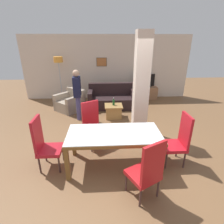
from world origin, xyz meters
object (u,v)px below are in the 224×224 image
at_px(dining_chair_far_left, 93,124).
at_px(armchair, 71,103).
at_px(dining_chair_head_left, 45,143).
at_px(dining_chair_head_right, 179,139).
at_px(tv_screen, 145,81).
at_px(standing_person, 77,92).
at_px(coffee_table, 114,111).
at_px(tv_stand, 144,93).
at_px(dining_table, 114,139).
at_px(floor_lamp, 59,64).
at_px(dining_chair_near_right, 147,170).
at_px(sofa, 112,99).
at_px(bottle, 114,102).

height_order(dining_chair_far_left, armchair, dining_chair_far_left).
bearing_deg(dining_chair_head_left, dining_chair_head_right, 90.00).
relative_size(tv_screen, standing_person, 0.57).
height_order(tv_screen, standing_person, standing_person).
bearing_deg(tv_screen, dining_chair_head_left, 41.67).
distance_m(dining_chair_far_left, coffee_table, 1.78).
distance_m(dining_chair_head_left, tv_screen, 5.39).
bearing_deg(dining_chair_head_right, tv_stand, -3.81).
height_order(dining_table, floor_lamp, floor_lamp).
height_order(dining_chair_near_right, floor_lamp, floor_lamp).
relative_size(armchair, tv_stand, 1.05).
height_order(dining_chair_head_left, tv_screen, dining_chair_head_left).
distance_m(armchair, tv_stand, 3.30).
xyz_separation_m(dining_chair_near_right, standing_person, (-1.49, 3.30, 0.37)).
bearing_deg(sofa, dining_chair_head_right, 108.78).
height_order(armchair, floor_lamp, floor_lamp).
bearing_deg(dining_table, dining_chair_head_right, 0.00).
xyz_separation_m(sofa, tv_stand, (1.49, 0.95, -0.03)).
xyz_separation_m(dining_chair_near_right, dining_chair_far_left, (-0.94, 1.71, 0.00)).
height_order(dining_table, coffee_table, dining_table).
height_order(coffee_table, tv_stand, tv_stand).
relative_size(dining_chair_head_left, bottle, 4.43).
bearing_deg(dining_chair_head_left, tv_stand, 145.83).
bearing_deg(bottle, armchair, 154.21).
bearing_deg(dining_chair_head_right, tv_screen, -3.81).
bearing_deg(armchair, bottle, -164.66).
height_order(dining_chair_near_right, dining_chair_far_left, same).
bearing_deg(floor_lamp, tv_screen, 2.60).
bearing_deg(coffee_table, tv_stand, 53.24).
xyz_separation_m(coffee_table, tv_stand, (1.49, 2.00, 0.04)).
relative_size(dining_table, dining_chair_head_left, 1.68).
height_order(dining_chair_far_left, sofa, dining_chair_far_left).
relative_size(dining_table, dining_chair_near_right, 1.68).
bearing_deg(bottle, dining_chair_near_right, -84.63).
height_order(dining_table, sofa, sofa).
bearing_deg(dining_chair_far_left, tv_screen, -149.88).
bearing_deg(dining_chair_far_left, dining_chair_near_right, 89.08).
relative_size(dining_chair_head_left, dining_chair_far_left, 1.00).
height_order(dining_chair_head_left, tv_stand, dining_chair_head_left).
bearing_deg(tv_screen, floor_lamp, -11.56).
distance_m(armchair, standing_person, 1.13).
bearing_deg(coffee_table, bottle, 81.15).
distance_m(sofa, armchair, 1.60).
bearing_deg(floor_lamp, tv_stand, 2.60).
distance_m(sofa, tv_screen, 1.84).
distance_m(dining_chair_far_left, dining_chair_head_right, 1.99).
bearing_deg(dining_chair_far_left, sofa, -132.77).
xyz_separation_m(coffee_table, bottle, (0.00, 0.02, 0.31)).
distance_m(dining_chair_near_right, dining_chair_far_left, 1.95).
distance_m(dining_chair_far_left, armchair, 2.62).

